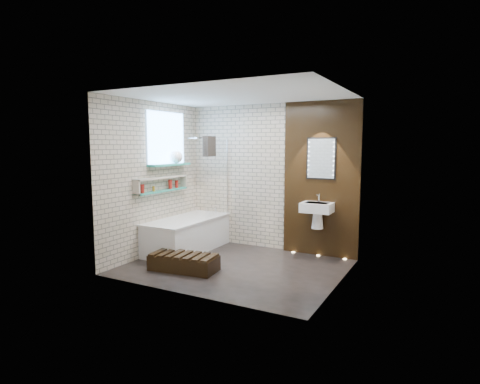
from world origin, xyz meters
The scene contains 15 objects.
ground centered at (0.00, 0.00, 0.00)m, with size 3.20×3.20×0.00m, color black.
room_shell centered at (0.00, 0.00, 1.30)m, with size 3.24×3.20×2.60m.
walnut_panel centered at (0.95, 1.27, 1.30)m, with size 1.30×0.06×2.60m, color black.
clerestory_window centered at (-1.57, 0.35, 1.90)m, with size 0.18×1.00×0.94m.
display_niche centered at (-1.53, 0.15, 1.20)m, with size 0.14×1.30×0.26m.
bathtub centered at (-1.22, 0.45, 0.29)m, with size 0.79×1.74×0.70m.
bath_screen centered at (-0.87, 0.89, 1.28)m, with size 0.01×0.78×1.40m, color white.
towel centered at (-0.87, 0.64, 1.85)m, with size 0.10×0.27×0.35m, color black.
shower_head centered at (-1.30, 0.95, 2.00)m, with size 0.18×0.18×0.02m, color silver.
washbasin centered at (0.95, 1.07, 0.79)m, with size 0.50×0.36×0.58m.
led_mirror centered at (0.95, 1.23, 1.65)m, with size 0.50×0.02×0.70m.
walnut_step centered at (-0.60, -0.52, 0.11)m, with size 1.01×0.45×0.22m, color black.
niche_bottles centered at (-1.53, 0.16, 1.17)m, with size 0.07×0.97×0.16m.
sill_vases centered at (-1.50, 0.53, 1.66)m, with size 0.22×0.22×0.22m.
floor_uplights centered at (0.95, 1.20, 0.01)m, with size 0.96×0.06×0.01m.
Camera 1 is at (2.87, -5.23, 1.87)m, focal length 29.74 mm.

